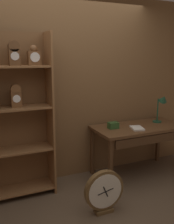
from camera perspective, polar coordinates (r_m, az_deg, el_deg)
ground_plane at (r=3.04m, az=4.08°, el=-23.38°), size 10.00×10.00×0.00m
back_wood_panel at (r=3.65m, az=-4.95°, el=4.93°), size 4.80×0.05×2.60m
bookshelf at (r=3.25m, az=-18.20°, el=-0.24°), size 1.13×0.34×2.06m
workbench at (r=3.87m, az=11.49°, el=-4.39°), size 1.34×0.67×0.76m
desk_lamp at (r=4.10m, az=16.25°, el=1.70°), size 0.21×0.21×0.45m
toolbox_small at (r=3.68m, az=5.82°, el=-2.95°), size 0.14×0.10×0.09m
open_repair_manual at (r=3.71m, az=11.01°, el=-3.53°), size 0.21×0.26×0.02m
round_clock_large at (r=3.07m, az=3.81°, el=-17.16°), size 0.48×0.11×0.52m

